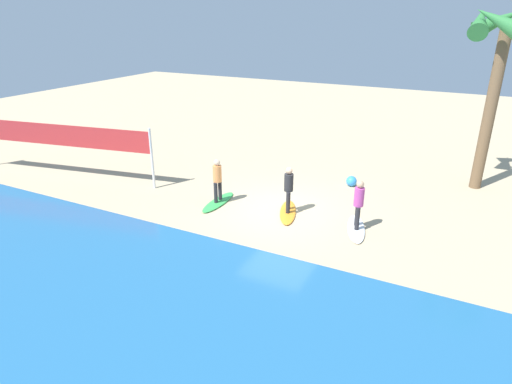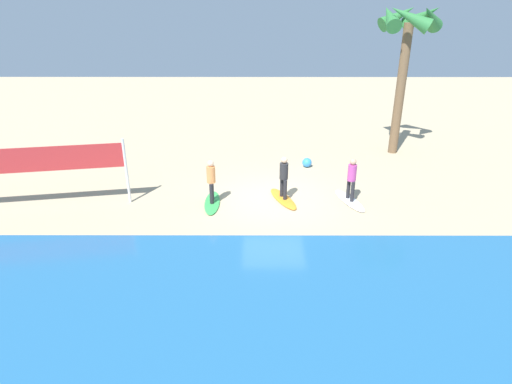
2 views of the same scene
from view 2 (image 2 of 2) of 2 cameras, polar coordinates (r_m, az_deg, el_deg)
name	(u,v)px [view 2 (image 2 of 2)]	position (r m, az deg, el deg)	size (l,w,h in m)	color
ground_plane	(274,199)	(16.73, 2.42, -0.87)	(60.00, 60.00, 0.00)	tan
surfboard_white	(349,201)	(16.83, 12.22, -1.10)	(2.10, 0.56, 0.09)	white
surfer_white	(352,176)	(16.45, 12.51, 2.04)	(0.32, 0.45, 1.64)	#232328
surfboard_orange	(283,199)	(16.63, 3.60, -0.89)	(2.10, 0.56, 0.09)	orange
surfer_orange	(284,175)	(16.25, 3.69, 2.30)	(0.32, 0.44, 1.64)	#232328
surfboard_green	(212,203)	(16.36, -5.79, -1.40)	(2.10, 0.56, 0.09)	green
surfer_green	(211,178)	(15.97, -5.94, 1.83)	(0.32, 0.46, 1.64)	#232328
palm_tree	(408,33)	(22.05, 19.39, 19.14)	(2.88, 3.03, 7.08)	brown
beach_ball	(307,163)	(20.04, 6.73, 3.88)	(0.43, 0.43, 0.43)	#338CE5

